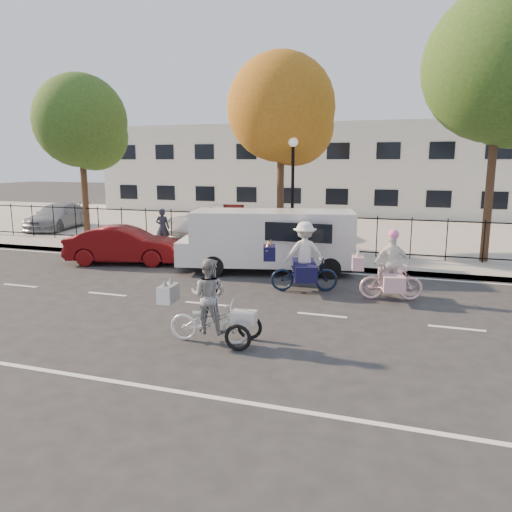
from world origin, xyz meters
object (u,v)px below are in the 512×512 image
at_px(bull_bike, 303,264).
at_px(lot_car_a, 58,216).
at_px(pedestrian, 163,228).
at_px(lot_car_c, 286,224).
at_px(lamppost, 293,175).
at_px(zebra_trike, 209,310).
at_px(unicorn_bike, 390,274).
at_px(white_van, 270,238).
at_px(lot_car_b, 213,221).
at_px(red_sedan, 125,245).

distance_m(bull_bike, lot_car_a, 16.64).
xyz_separation_m(bull_bike, pedestrian, (-6.97, 4.59, 0.14)).
distance_m(bull_bike, lot_car_c, 8.58).
distance_m(lamppost, zebra_trike, 9.62).
relative_size(zebra_trike, pedestrian, 1.30).
xyz_separation_m(pedestrian, lot_car_a, (-7.80, 3.08, -0.14)).
xyz_separation_m(lot_car_a, lot_car_c, (12.07, 0.47, 0.03)).
bearing_deg(zebra_trike, pedestrian, 28.78).
xyz_separation_m(unicorn_bike, white_van, (-4.01, 2.27, 0.42)).
bearing_deg(white_van, lot_car_c, 86.46).
bearing_deg(lot_car_b, lot_car_a, -164.88).
relative_size(white_van, lot_car_b, 1.15).
xyz_separation_m(lot_car_a, lot_car_b, (8.67, 0.03, 0.09)).
bearing_deg(bull_bike, red_sedan, 58.44).
xyz_separation_m(zebra_trike, lot_car_b, (-5.23, 12.28, 0.21)).
xyz_separation_m(white_van, lot_car_c, (-1.07, 6.06, -0.29)).
height_order(white_van, lot_car_a, white_van).
distance_m(unicorn_bike, pedestrian, 10.51).
height_order(lamppost, unicorn_bike, lamppost).
bearing_deg(lot_car_a, zebra_trike, -51.38).
relative_size(lot_car_b, lot_car_c, 1.29).
height_order(lot_car_a, lot_car_c, lot_car_c).
relative_size(red_sedan, lot_car_b, 0.77).
relative_size(pedestrian, lot_car_b, 0.30).
relative_size(unicorn_bike, red_sedan, 0.47).
xyz_separation_m(bull_bike, lot_car_c, (-2.70, 8.14, 0.04)).
bearing_deg(white_van, pedestrian, 141.29).
relative_size(zebra_trike, lot_car_a, 0.46).
xyz_separation_m(zebra_trike, white_van, (-0.76, 6.67, 0.45)).
xyz_separation_m(white_van, red_sedan, (-5.29, -0.39, -0.45)).
bearing_deg(lot_car_b, red_sedan, -82.84).
bearing_deg(unicorn_bike, bull_bike, 73.74).
relative_size(bull_bike, red_sedan, 0.54).
relative_size(zebra_trike, white_van, 0.34).
height_order(pedestrian, lot_car_b, pedestrian).
distance_m(pedestrian, lot_car_b, 3.23).
xyz_separation_m(lamppost, white_van, (-0.08, -2.61, -1.99)).
distance_m(unicorn_bike, bull_bike, 2.40).
height_order(unicorn_bike, red_sedan, unicorn_bike).
relative_size(unicorn_bike, lot_car_c, 0.47).
height_order(red_sedan, lot_car_c, lot_car_c).
bearing_deg(lot_car_a, unicorn_bike, -34.60).
height_order(unicorn_bike, bull_bike, bull_bike).
bearing_deg(red_sedan, lot_car_a, 37.94).
height_order(zebra_trike, pedestrian, zebra_trike).
xyz_separation_m(lamppost, lot_car_b, (-4.56, 3.00, -2.23)).
distance_m(lamppost, red_sedan, 6.62).
distance_m(red_sedan, lot_car_b, 6.06).
height_order(unicorn_bike, lot_car_b, unicorn_bike).
height_order(lot_car_b, lot_car_c, lot_car_b).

